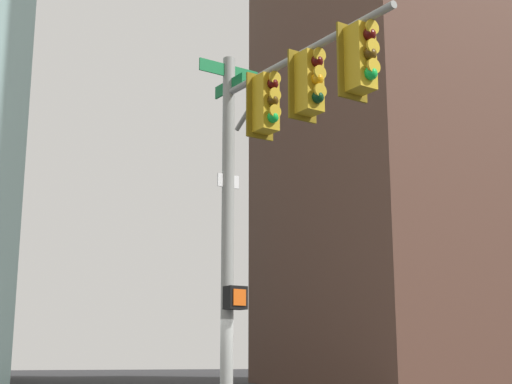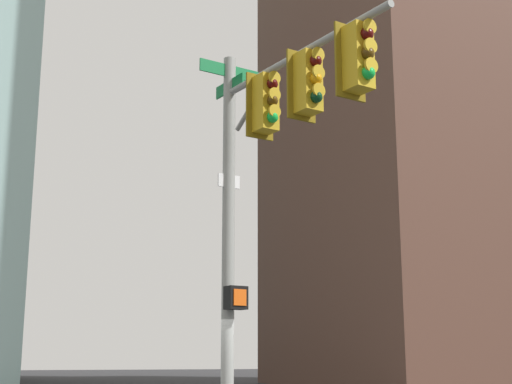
% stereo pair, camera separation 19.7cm
% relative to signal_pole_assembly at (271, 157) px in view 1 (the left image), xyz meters
% --- Properties ---
extents(signal_pole_assembly, '(4.63, 1.89, 7.36)m').
position_rel_signal_pole_assembly_xyz_m(signal_pole_assembly, '(0.00, 0.00, 0.00)').
color(signal_pole_assembly, gray).
rests_on(signal_pole_assembly, ground_plane).
extents(building_brick_midblock, '(20.80, 17.68, 31.83)m').
position_rel_signal_pole_assembly_xyz_m(building_brick_midblock, '(32.14, -25.12, 10.78)').
color(building_brick_midblock, '#4C3328').
rests_on(building_brick_midblock, ground_plane).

